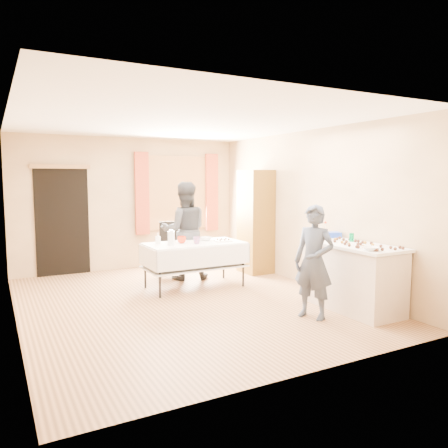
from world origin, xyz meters
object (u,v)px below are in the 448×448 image
chair (170,259)px  woman (185,231)px  counter (352,277)px  girl (314,262)px  party_table (195,261)px  cabinet (256,222)px

chair → woman: woman is taller
counter → girl: girl is taller
party_table → girl: (0.70, -2.17, 0.29)m
cabinet → girl: size_ratio=1.33×
chair → woman: 0.72m
chair → woman: bearing=-52.4°
counter → girl: bearing=-175.9°
counter → woman: size_ratio=0.83×
cabinet → counter: cabinet is taller
woman → chair: bearing=-58.0°
party_table → counter: bearing=-57.0°
cabinet → counter: size_ratio=1.35×
counter → party_table: 2.56m
girl → woman: woman is taller
party_table → woman: size_ratio=0.94×
cabinet → chair: cabinet is taller
party_table → chair: chair is taller
counter → girl: (-0.73, -0.05, 0.28)m
girl → woman: bearing=167.8°
cabinet → chair: size_ratio=1.98×
counter → party_table: (-1.42, 2.12, -0.01)m
counter → party_table: bearing=123.9°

